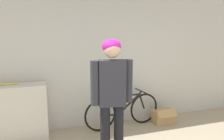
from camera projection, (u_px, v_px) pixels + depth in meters
The scene contains 6 objects.
wall_back at pixel (92, 61), 4.26m from camera, with size 8.00×0.07×2.60m.
side_shelf at pixel (17, 113), 3.73m from camera, with size 1.01×0.40×0.98m.
person at pixel (112, 90), 3.01m from camera, with size 0.60×0.26×1.76m.
bicycle at pixel (123, 110), 4.30m from camera, with size 1.59×0.46×0.70m.
banana at pixel (8, 84), 3.66m from camera, with size 0.34×0.09×0.04m.
cardboard_box at pixel (163, 116), 4.55m from camera, with size 0.45×0.36×0.31m.
Camera 1 is at (-0.95, -1.66, 1.84)m, focal length 35.00 mm.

